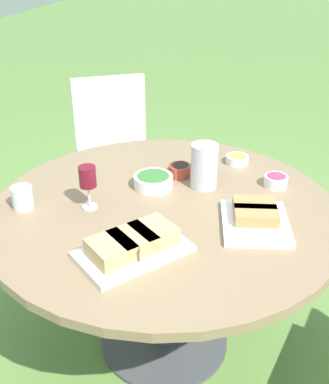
% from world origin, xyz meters
% --- Properties ---
extents(ground_plane, '(40.00, 40.00, 0.00)m').
position_xyz_m(ground_plane, '(0.00, 0.00, 0.00)').
color(ground_plane, '#668E42').
extents(dining_table, '(1.34, 1.34, 0.71)m').
position_xyz_m(dining_table, '(0.00, 0.00, 0.61)').
color(dining_table, '#4C4C51').
rests_on(dining_table, ground_plane).
extents(chair_far_back, '(0.58, 0.59, 0.89)m').
position_xyz_m(chair_far_back, '(0.99, 0.56, 0.52)').
color(chair_far_back, beige).
rests_on(chair_far_back, ground_plane).
extents(water_pitcher, '(0.12, 0.11, 0.19)m').
position_xyz_m(water_pitcher, '(0.19, -0.12, 0.80)').
color(water_pitcher, silver).
rests_on(water_pitcher, dining_table).
extents(wine_glass, '(0.07, 0.07, 0.17)m').
position_xyz_m(wine_glass, '(-0.08, 0.27, 0.83)').
color(wine_glass, silver).
rests_on(wine_glass, dining_table).
extents(platter_bread_main, '(0.33, 0.28, 0.06)m').
position_xyz_m(platter_bread_main, '(-0.04, -0.35, 0.74)').
color(platter_bread_main, white).
rests_on(platter_bread_main, dining_table).
extents(platter_charcuterie, '(0.41, 0.39, 0.08)m').
position_xyz_m(platter_charcuterie, '(-0.33, 0.02, 0.75)').
color(platter_charcuterie, white).
rests_on(platter_charcuterie, dining_table).
extents(bowl_fries, '(0.10, 0.10, 0.04)m').
position_xyz_m(bowl_fries, '(0.45, -0.23, 0.73)').
color(bowl_fries, white).
rests_on(bowl_fries, dining_table).
extents(bowl_salad, '(0.16, 0.16, 0.05)m').
position_xyz_m(bowl_salad, '(0.14, 0.08, 0.74)').
color(bowl_salad, white).
rests_on(bowl_salad, dining_table).
extents(bowl_olives, '(0.09, 0.09, 0.05)m').
position_xyz_m(bowl_olives, '(0.27, -0.00, 0.74)').
color(bowl_olives, '#B74733').
rests_on(bowl_olives, dining_table).
extents(bowl_dip_red, '(0.10, 0.10, 0.05)m').
position_xyz_m(bowl_dip_red, '(0.27, -0.41, 0.74)').
color(bowl_dip_red, white).
rests_on(bowl_dip_red, dining_table).
extents(cup_water_near, '(0.08, 0.08, 0.09)m').
position_xyz_m(cup_water_near, '(-0.14, 0.52, 0.75)').
color(cup_water_near, silver).
rests_on(cup_water_near, dining_table).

